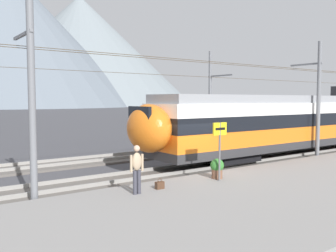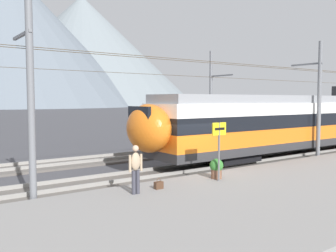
% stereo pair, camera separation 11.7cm
% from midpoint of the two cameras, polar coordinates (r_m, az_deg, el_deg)
% --- Properties ---
extents(ground_plane, '(400.00, 400.00, 0.00)m').
position_cam_midpoint_polar(ground_plane, '(17.12, 3.44, -8.02)').
color(ground_plane, '#424247').
extents(platform_slab, '(120.00, 7.88, 0.35)m').
position_cam_midpoint_polar(platform_slab, '(13.86, 16.20, -10.34)').
color(platform_slab, gray).
rests_on(platform_slab, ground).
extents(track_near, '(120.00, 3.00, 0.28)m').
position_cam_midpoint_polar(track_near, '(18.10, 0.84, -7.14)').
color(track_near, '#5B5651').
rests_on(track_near, ground).
extents(track_far, '(120.00, 3.00, 0.28)m').
position_cam_midpoint_polar(track_far, '(22.62, -7.49, -4.91)').
color(track_far, '#5B5651').
rests_on(track_far, ground).
extents(train_near_platform, '(25.49, 2.92, 4.27)m').
position_cam_midpoint_polar(train_near_platform, '(25.51, 20.07, 0.76)').
color(train_near_platform, '#2D2D30').
rests_on(train_near_platform, track_near).
extents(train_far_track, '(34.94, 2.93, 4.27)m').
position_cam_midpoint_polar(train_far_track, '(39.40, 24.06, 1.75)').
color(train_far_track, '#2D2D30').
rests_on(train_far_track, track_far).
extents(catenary_mast_west, '(45.83, 2.11, 7.12)m').
position_cam_midpoint_polar(catenary_mast_west, '(13.00, -20.76, 4.66)').
color(catenary_mast_west, slate).
rests_on(catenary_mast_west, ground).
extents(catenary_mast_mid, '(45.83, 2.11, 7.01)m').
position_cam_midpoint_polar(catenary_mast_mid, '(23.54, 21.86, 4.12)').
color(catenary_mast_mid, slate).
rests_on(catenary_mast_mid, ground).
extents(catenary_mast_far_side, '(45.83, 2.60, 7.45)m').
position_cam_midpoint_polar(catenary_mast_far_side, '(29.59, 6.66, 4.66)').
color(catenary_mast_far_side, slate).
rests_on(catenary_mast_far_side, ground).
extents(platform_sign, '(0.70, 0.08, 2.34)m').
position_cam_midpoint_polar(platform_sign, '(14.76, 7.79, -1.88)').
color(platform_sign, '#59595B').
rests_on(platform_sign, platform_slab).
extents(passenger_walking, '(0.53, 0.22, 1.69)m').
position_cam_midpoint_polar(passenger_walking, '(12.71, -5.12, -6.32)').
color(passenger_walking, '#383842').
rests_on(passenger_walking, platform_slab).
extents(handbag_beside_passenger, '(0.32, 0.18, 0.39)m').
position_cam_midpoint_polar(handbag_beside_passenger, '(13.54, -1.55, -9.14)').
color(handbag_beside_passenger, '#472D1E').
rests_on(handbag_beside_passenger, platform_slab).
extents(potted_plant_platform_edge, '(0.56, 0.56, 0.83)m').
position_cam_midpoint_polar(potted_plant_platform_edge, '(15.33, 7.39, -6.36)').
color(potted_plant_platform_edge, brown).
rests_on(potted_plant_platform_edge, platform_slab).
extents(mountain_right_ridge, '(148.10, 148.10, 70.85)m').
position_cam_midpoint_polar(mountain_right_ridge, '(251.75, -13.46, 11.23)').
color(mountain_right_ridge, slate).
rests_on(mountain_right_ridge, ground).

